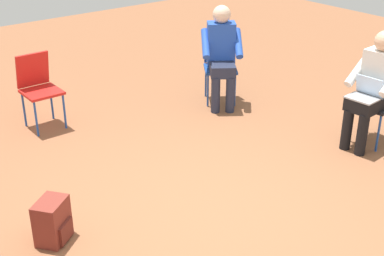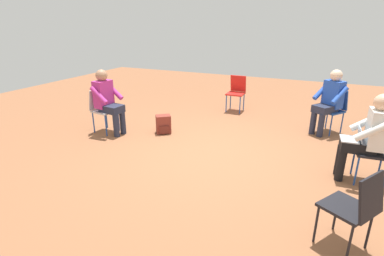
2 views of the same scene
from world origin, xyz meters
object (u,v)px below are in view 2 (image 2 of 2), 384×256
(chair_south, at_px, (102,107))
(person_in_magenta, at_px, (107,99))
(chair_northeast, at_px, (355,206))
(backpack_near_laptop_user, at_px, (163,125))
(person_with_laptop, at_px, (368,134))
(person_in_blue, at_px, (329,99))
(chair_northwest, at_px, (333,107))
(chair_north, at_px, (379,149))
(chair_west, at_px, (237,91))

(chair_south, bearing_deg, person_in_magenta, 90.00)
(chair_south, bearing_deg, chair_northeast, 75.72)
(chair_northeast, distance_m, backpack_near_laptop_user, 3.83)
(person_with_laptop, distance_m, person_in_blue, 1.90)
(chair_south, bearing_deg, backpack_near_laptop_user, 116.30)
(chair_northwest, bearing_deg, backpack_near_laptop_user, 61.16)
(chair_northeast, distance_m, person_in_magenta, 4.49)
(chair_northeast, height_order, person_in_blue, person_in_blue)
(person_with_laptop, xyz_separation_m, person_in_magenta, (-0.08, -4.37, 0.00))
(person_in_magenta, distance_m, backpack_near_laptop_user, 1.19)
(chair_northeast, height_order, chair_south, same)
(chair_north, height_order, person_with_laptop, person_with_laptop)
(person_in_magenta, height_order, person_in_blue, same)
(person_with_laptop, bearing_deg, backpack_near_laptop_user, 77.30)
(backpack_near_laptop_user, bearing_deg, person_in_blue, 114.53)
(chair_north, xyz_separation_m, backpack_near_laptop_user, (-0.50, -3.57, -0.34))
(chair_northeast, relative_size, backpack_near_laptop_user, 2.36)
(chair_northwest, relative_size, person_with_laptop, 0.69)
(chair_north, distance_m, person_in_blue, 1.95)
(chair_north, bearing_deg, person_with_laptop, 90.00)
(chair_northeast, xyz_separation_m, chair_west, (-4.17, -2.36, 0.00))
(chair_northeast, bearing_deg, person_with_laptop, 24.62)
(chair_northwest, relative_size, backpack_near_laptop_user, 2.36)
(person_with_laptop, relative_size, person_in_blue, 1.00)
(chair_northeast, height_order, chair_west, same)
(chair_west, height_order, person_in_blue, person_in_blue)
(backpack_near_laptop_user, bearing_deg, person_with_laptop, 81.49)
(chair_north, distance_m, chair_northwest, 2.04)
(person_in_magenta, bearing_deg, person_with_laptop, 95.51)
(chair_north, bearing_deg, chair_west, 42.06)
(chair_north, height_order, person_in_blue, person_in_blue)
(chair_south, bearing_deg, person_with_laptop, 95.30)
(chair_west, relative_size, chair_northwest, 1.00)
(person_with_laptop, height_order, person_in_magenta, same)
(chair_northwest, xyz_separation_m, person_in_blue, (0.14, -0.10, 0.20))
(chair_north, distance_m, chair_west, 3.77)
(chair_northwest, xyz_separation_m, person_with_laptop, (1.97, 0.40, 0.20))
(chair_west, distance_m, chair_northwest, 2.25)
(backpack_near_laptop_user, bearing_deg, person_in_magenta, -66.29)
(chair_northwest, distance_m, person_in_magenta, 4.40)
(chair_northwest, bearing_deg, chair_west, 18.37)
(person_with_laptop, xyz_separation_m, person_in_blue, (-1.83, -0.50, 0.00))
(chair_north, xyz_separation_m, person_with_laptop, (0.01, -0.17, 0.20))
(chair_west, relative_size, person_in_magenta, 0.69)
(person_with_laptop, distance_m, backpack_near_laptop_user, 3.48)
(chair_north, relative_size, backpack_near_laptop_user, 2.36)
(person_in_magenta, bearing_deg, backpack_near_laptop_user, 120.30)
(backpack_near_laptop_user, bearing_deg, chair_northeast, 57.26)
(person_in_magenta, distance_m, person_in_blue, 4.25)
(person_in_magenta, bearing_deg, chair_south, -90.00)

